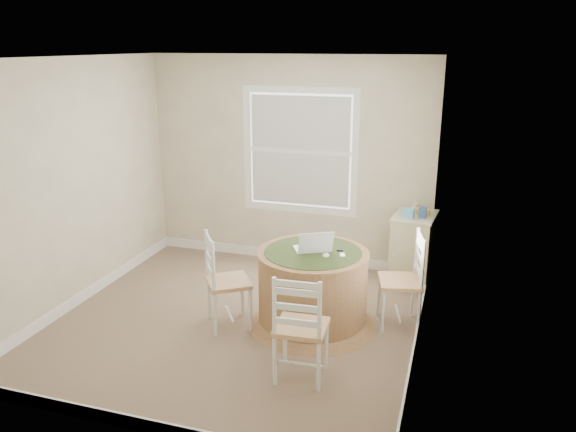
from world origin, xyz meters
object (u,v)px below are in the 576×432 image
(chair_near, at_px, (301,326))
(laptop, at_px, (313,248))
(chair_right, at_px, (400,281))
(round_table, at_px, (313,285))
(corner_chest, at_px, (412,249))
(chair_left, at_px, (228,281))

(chair_near, height_order, laptop, laptop)
(chair_right, height_order, laptop, laptop)
(round_table, height_order, laptop, laptop)
(chair_near, bearing_deg, laptop, -84.09)
(chair_right, bearing_deg, round_table, -86.43)
(round_table, bearing_deg, laptop, 88.90)
(laptop, bearing_deg, chair_near, 70.61)
(laptop, xyz_separation_m, corner_chest, (0.85, 1.34, -0.40))
(chair_left, distance_m, chair_near, 1.15)
(chair_left, relative_size, laptop, 2.15)
(chair_near, relative_size, laptop, 2.15)
(chair_near, height_order, chair_right, same)
(round_table, height_order, chair_left, chair_left)
(round_table, xyz_separation_m, chair_left, (-0.79, -0.26, 0.05))
(chair_left, bearing_deg, chair_near, -160.04)
(chair_left, distance_m, corner_chest, 2.31)
(round_table, distance_m, chair_near, 0.94)
(chair_left, bearing_deg, round_table, -106.27)
(round_table, relative_size, laptop, 2.87)
(chair_near, distance_m, laptop, 1.03)
(laptop, distance_m, corner_chest, 1.64)
(chair_right, distance_m, corner_chest, 1.12)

